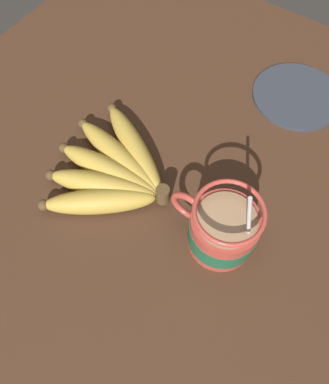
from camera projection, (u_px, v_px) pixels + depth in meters
The scene contains 4 objects.
table at pixel (179, 194), 58.25cm from camera, with size 95.46×95.46×3.65cm.
coffee_mug at pixel (222, 230), 49.19cm from camera, with size 12.75×9.18×14.74cm.
banana_bunch at pixel (113, 172), 56.00cm from camera, with size 20.09×22.69×4.13cm.
small_plate at pixel (297, 96), 65.21cm from camera, with size 15.43×15.43×0.60cm.
Camera 1 is at (-13.47, 24.13, 53.16)cm, focal length 35.00 mm.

